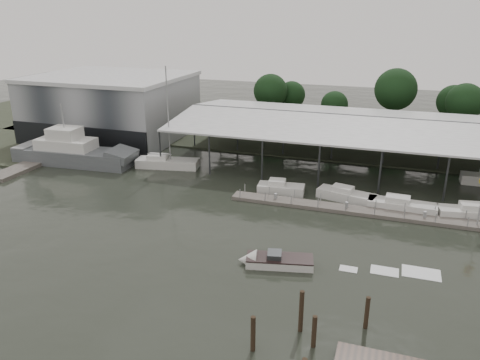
% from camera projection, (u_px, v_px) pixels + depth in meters
% --- Properties ---
extents(ground, '(200.00, 200.00, 0.00)m').
position_uv_depth(ground, '(192.00, 231.00, 46.52)').
color(ground, '#242821').
rests_on(ground, ground).
extents(land_strip_far, '(140.00, 30.00, 0.30)m').
position_uv_depth(land_strip_far, '(288.00, 132.00, 83.88)').
color(land_strip_far, '#33392B').
rests_on(land_strip_far, ground).
extents(land_strip_west, '(20.00, 40.00, 0.30)m').
position_uv_depth(land_strip_west, '(58.00, 130.00, 85.14)').
color(land_strip_west, '#33392B').
rests_on(land_strip_west, ground).
extents(storage_warehouse, '(24.50, 20.50, 10.50)m').
position_uv_depth(storage_warehouse, '(112.00, 106.00, 79.72)').
color(storage_warehouse, '#91959A').
rests_on(storage_warehouse, ground).
extents(covered_boat_shed, '(58.24, 24.00, 6.96)m').
position_uv_depth(covered_boat_shed, '(387.00, 123.00, 64.26)').
color(covered_boat_shed, white).
rests_on(covered_boat_shed, ground).
extents(trawler_dock, '(3.00, 18.00, 0.50)m').
position_uv_depth(trawler_dock, '(42.00, 160.00, 67.85)').
color(trawler_dock, slate).
rests_on(trawler_dock, ground).
extents(floating_dock, '(28.00, 2.00, 1.40)m').
position_uv_depth(floating_dock, '(356.00, 210.00, 50.87)').
color(floating_dock, slate).
rests_on(floating_dock, ground).
extents(grey_trawler, '(18.15, 5.79, 8.84)m').
position_uv_depth(grey_trawler, '(74.00, 153.00, 66.50)').
color(grey_trawler, '#555B5E').
rests_on(grey_trawler, ground).
extents(white_sailboat, '(8.94, 4.15, 14.10)m').
position_uv_depth(white_sailboat, '(167.00, 163.00, 65.17)').
color(white_sailboat, silver).
rests_on(white_sailboat, ground).
extents(speedboat_underway, '(17.26, 5.54, 2.00)m').
position_uv_depth(speedboat_underway, '(273.00, 261.00, 40.26)').
color(speedboat_underway, silver).
rests_on(speedboat_underway, ground).
extents(moored_cruiser_0, '(5.72, 2.76, 1.70)m').
position_uv_depth(moored_cruiser_0, '(280.00, 188.00, 56.06)').
color(moored_cruiser_0, silver).
rests_on(moored_cruiser_0, ground).
extents(moored_cruiser_1, '(7.02, 3.74, 1.70)m').
position_uv_depth(moored_cruiser_1, '(346.00, 195.00, 53.97)').
color(moored_cruiser_1, silver).
rests_on(moored_cruiser_1, ground).
extents(moored_cruiser_2, '(7.36, 2.57, 1.70)m').
position_uv_depth(moored_cruiser_2, '(401.00, 206.00, 51.11)').
color(moored_cruiser_2, silver).
rests_on(moored_cruiser_2, ground).
extents(moored_cruiser_3, '(8.36, 3.41, 1.70)m').
position_uv_depth(moored_cruiser_3, '(478.00, 213.00, 49.17)').
color(moored_cruiser_3, silver).
rests_on(moored_cruiser_3, ground).
extents(mooring_pilings, '(7.06, 9.27, 3.77)m').
position_uv_depth(mooring_pilings, '(300.00, 344.00, 29.29)').
color(mooring_pilings, '#332519').
rests_on(mooring_pilings, ground).
extents(horizon_tree_line, '(65.92, 10.36, 11.11)m').
position_uv_depth(horizon_tree_line, '(429.00, 100.00, 80.84)').
color(horizon_tree_line, black).
rests_on(horizon_tree_line, ground).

